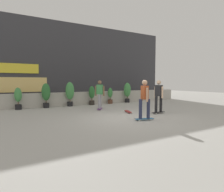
% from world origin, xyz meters
% --- Properties ---
extents(ground_plane, '(48.00, 48.00, 0.00)m').
position_xyz_m(ground_plane, '(0.00, 0.00, 0.00)').
color(ground_plane, '#B2AFA8').
extents(planter_wall, '(18.00, 0.40, 0.90)m').
position_xyz_m(planter_wall, '(0.00, 6.00, 0.45)').
color(planter_wall, '#B2ADA3').
rests_on(planter_wall, ground).
extents(building_backdrop, '(20.00, 2.08, 6.50)m').
position_xyz_m(building_backdrop, '(-0.01, 10.00, 3.25)').
color(building_backdrop, '#38383D').
rests_on(building_backdrop, ground).
extents(potted_plant_0, '(0.41, 0.41, 1.29)m').
position_xyz_m(potted_plant_0, '(-3.92, 5.55, 0.71)').
color(potted_plant_0, black).
rests_on(potted_plant_0, ground).
extents(potted_plant_1, '(0.53, 0.53, 1.53)m').
position_xyz_m(potted_plant_1, '(-2.34, 5.55, 0.89)').
color(potted_plant_1, black).
rests_on(potted_plant_1, ground).
extents(potted_plant_2, '(0.56, 0.56, 1.60)m').
position_xyz_m(potted_plant_2, '(-0.80, 5.55, 0.94)').
color(potted_plant_2, black).
rests_on(potted_plant_2, ground).
extents(potted_plant_3, '(0.42, 0.42, 1.32)m').
position_xyz_m(potted_plant_3, '(0.79, 5.55, 0.74)').
color(potted_plant_3, '#2D2823').
rests_on(potted_plant_3, ground).
extents(potted_plant_4, '(0.36, 0.36, 1.18)m').
position_xyz_m(potted_plant_4, '(2.29, 5.55, 0.62)').
color(potted_plant_4, brown).
rests_on(potted_plant_4, ground).
extents(potted_plant_5, '(0.53, 0.53, 1.54)m').
position_xyz_m(potted_plant_5, '(3.84, 5.55, 0.90)').
color(potted_plant_5, black).
rests_on(potted_plant_5, ground).
extents(skater_far_left, '(0.64, 0.76, 1.70)m').
position_xyz_m(skater_far_left, '(0.15, 3.12, 0.94)').
color(skater_far_left, '#72338C').
rests_on(skater_far_left, ground).
extents(skater_by_wall_right, '(0.81, 0.56, 1.70)m').
position_xyz_m(skater_by_wall_right, '(2.06, 0.31, 0.94)').
color(skater_by_wall_right, black).
rests_on(skater_by_wall_right, ground).
extents(skater_foreground, '(0.82, 0.54, 1.70)m').
position_xyz_m(skater_foreground, '(0.26, -0.70, 0.94)').
color(skater_foreground, '#266699').
rests_on(skater_foreground, ground).
extents(skateboard_near_camera, '(0.46, 0.82, 0.08)m').
position_xyz_m(skateboard_near_camera, '(0.89, 1.34, 0.06)').
color(skateboard_near_camera, maroon).
rests_on(skateboard_near_camera, ground).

